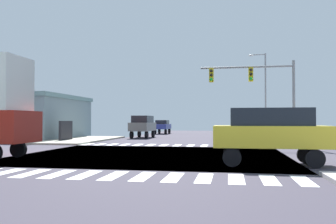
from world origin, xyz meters
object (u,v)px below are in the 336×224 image
at_px(suv_nearside_1, 270,131).
at_px(traffic_signal_mast, 256,83).
at_px(suv_farside_2, 143,125).
at_px(sedan_trailing_2, 162,126).
at_px(bank_building, 16,117).
at_px(street_lamp, 263,88).

bearing_deg(suv_nearside_1, traffic_signal_mast, -1.18).
xyz_separation_m(traffic_signal_mast, suv_farside_2, (-10.93, 10.38, -3.13)).
bearing_deg(sedan_trailing_2, traffic_signal_mast, 116.88).
distance_m(bank_building, suv_farside_2, 13.16).
height_order(traffic_signal_mast, bank_building, traffic_signal_mast).
bearing_deg(street_lamp, suv_farside_2, -176.16).
xyz_separation_m(traffic_signal_mast, bank_building, (-23.67, 7.17, -2.33)).
xyz_separation_m(street_lamp, bank_building, (-25.25, -4.04, -2.98)).
height_order(bank_building, sedan_trailing_2, bank_building).
distance_m(bank_building, suv_nearside_1, 29.70).
distance_m(traffic_signal_mast, suv_nearside_1, 11.48).
bearing_deg(suv_farside_2, sedan_trailing_2, -90.00).
bearing_deg(sedan_trailing_2, street_lamp, 140.40).
distance_m(suv_nearside_1, suv_farside_2, 23.95).
distance_m(traffic_signal_mast, suv_farside_2, 15.39).
xyz_separation_m(traffic_signal_mast, street_lamp, (1.58, 11.22, 0.65)).
bearing_deg(traffic_signal_mast, sedan_trailing_2, 116.88).
bearing_deg(bank_building, sedan_trailing_2, 48.50).
xyz_separation_m(traffic_signal_mast, suv_nearside_1, (-0.23, -11.04, -3.13)).
bearing_deg(street_lamp, traffic_signal_mast, -98.02).
bearing_deg(street_lamp, suv_nearside_1, -94.64).
height_order(bank_building, suv_farside_2, bank_building).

